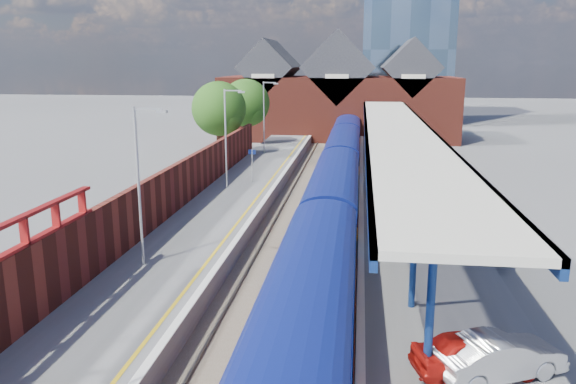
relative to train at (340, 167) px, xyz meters
name	(u,v)px	position (x,y,z in m)	size (l,w,h in m)	color
ground	(324,181)	(-1.49, 4.82, -2.12)	(240.00, 240.00, 0.00)	#5B5B5E
ballast_bed	(314,210)	(-1.49, -5.18, -2.09)	(6.00, 76.00, 0.06)	#473D33
rails	(314,209)	(-1.49, -5.18, -2.00)	(4.51, 76.00, 0.14)	slate
left_platform	(235,201)	(-6.99, -5.18, -1.62)	(5.00, 76.00, 1.00)	#565659
right_platform	(404,206)	(4.51, -5.18, -1.62)	(6.00, 76.00, 1.00)	#565659
coping_left	(268,195)	(-4.64, -5.18, -1.10)	(0.30, 76.00, 0.05)	silver
coping_right	(361,197)	(1.66, -5.18, -1.10)	(0.30, 76.00, 0.05)	silver
yellow_line	(259,195)	(-5.24, -5.18, -1.12)	(0.14, 76.00, 0.01)	yellow
train	(340,167)	(0.00, 0.00, 0.00)	(2.88, 65.91, 3.45)	navy
canopy	(398,131)	(3.99, -3.23, 3.13)	(4.50, 52.00, 4.48)	navy
lamp_post_b	(141,177)	(-7.86, -19.18, 2.87)	(1.48, 0.18, 7.00)	#A5A8AA
lamp_post_c	(227,132)	(-7.86, -3.18, 2.87)	(1.48, 0.18, 7.00)	#A5A8AA
lamp_post_d	(265,113)	(-7.86, 12.82, 2.87)	(1.48, 0.18, 7.00)	#A5A8AA
platform_sign	(252,160)	(-6.49, -1.18, 0.57)	(0.55, 0.08, 2.50)	#A5A8AA
brick_wall	(165,194)	(-9.59, -11.64, 0.33)	(0.35, 50.00, 3.86)	maroon
station_building	(338,97)	(-1.49, 32.82, 3.33)	(30.00, 12.12, 13.78)	maroon
tree_near	(220,110)	(-11.84, 10.73, 3.23)	(5.20, 5.20, 8.10)	#382314
tree_far	(247,104)	(-10.84, 18.73, 3.23)	(5.20, 5.20, 8.10)	#382314
parked_car_red	(477,353)	(4.97, -26.60, -0.48)	(1.51, 3.75, 1.28)	#A4130D
parked_car_silver	(499,356)	(5.56, -26.70, -0.49)	(1.35, 3.86, 1.27)	#A8A8AD
parked_car_dark	(463,238)	(6.50, -15.37, -0.49)	(1.76, 4.32, 1.25)	black
parked_car_blue	(410,187)	(4.91, -4.00, -0.57)	(1.82, 3.95, 1.10)	navy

